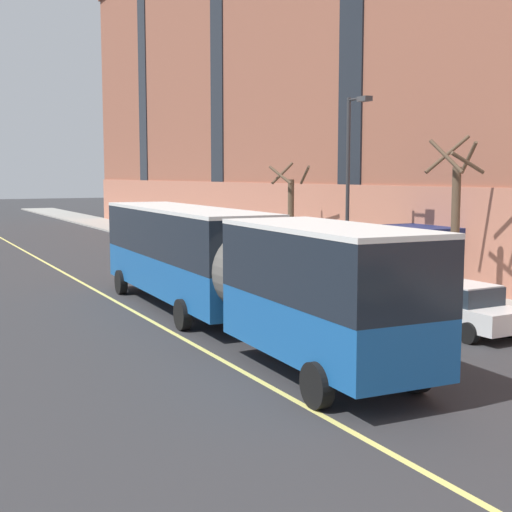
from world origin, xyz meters
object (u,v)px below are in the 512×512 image
at_px(city_bus, 222,262).
at_px(street_tree_far_uptown, 291,214).
at_px(street_lamp, 351,174).
at_px(fire_hydrant, 386,288).
at_px(parked_car_green_1, 252,261).
at_px(parked_car_navy_0, 177,243).
at_px(parked_car_white_2, 457,307).
at_px(street_tree_mid_block, 455,219).

xyz_separation_m(city_bus, street_tree_far_uptown, (9.18, 11.54, 0.73)).
xyz_separation_m(city_bus, street_lamp, (7.94, 4.38, 2.78)).
bearing_deg(fire_hydrant, parked_car_green_1, 102.11).
bearing_deg(street_lamp, street_tree_far_uptown, 80.22).
bearing_deg(fire_hydrant, street_tree_far_uptown, 82.29).
distance_m(parked_car_navy_0, fire_hydrant, 18.19).
bearing_deg(street_tree_far_uptown, street_lamp, -99.78).
relative_size(parked_car_green_1, street_tree_far_uptown, 0.80).
relative_size(parked_car_navy_0, street_tree_far_uptown, 0.86).
distance_m(city_bus, parked_car_white_2, 7.52).
distance_m(parked_car_green_1, street_tree_mid_block, 11.17).
height_order(city_bus, street_tree_far_uptown, street_tree_far_uptown).
height_order(parked_car_green_1, street_tree_far_uptown, street_tree_far_uptown).
xyz_separation_m(parked_car_navy_0, street_tree_far_uptown, (3.13, -8.26, 2.10)).
xyz_separation_m(parked_car_white_2, street_tree_mid_block, (2.90, 3.34, 2.51)).
relative_size(parked_car_white_2, street_lamp, 0.58).
bearing_deg(street_tree_far_uptown, city_bus, -128.50).
relative_size(street_tree_mid_block, street_lamp, 0.79).
bearing_deg(street_tree_far_uptown, street_tree_mid_block, -89.97).
bearing_deg(street_tree_mid_block, city_bus, 176.50).
relative_size(city_bus, street_tree_mid_block, 3.11).
relative_size(city_bus, parked_car_navy_0, 4.18).
bearing_deg(city_bus, fire_hydrant, 12.16).
distance_m(parked_car_green_1, parked_car_white_2, 13.77).
bearing_deg(fire_hydrant, street_tree_mid_block, -59.27).
bearing_deg(street_tree_mid_block, fire_hydrant, 120.73).
bearing_deg(street_tree_mid_block, parked_car_green_1, 106.52).
distance_m(street_tree_mid_block, street_tree_far_uptown, 12.11).
relative_size(parked_car_navy_0, street_lamp, 0.58).
bearing_deg(street_tree_far_uptown, parked_car_green_1, -151.61).
bearing_deg(city_bus, street_lamp, 28.89).
height_order(city_bus, street_tree_mid_block, street_tree_mid_block).
bearing_deg(street_lamp, parked_car_white_2, -101.32).
bearing_deg(parked_car_green_1, fire_hydrant, -77.89).
relative_size(parked_car_navy_0, fire_hydrant, 6.45).
distance_m(parked_car_navy_0, parked_car_green_1, 9.92).
xyz_separation_m(street_tree_mid_block, street_lamp, (-1.24, 4.95, 1.64)).
distance_m(parked_car_white_2, street_lamp, 9.41).
relative_size(city_bus, street_lamp, 2.44).
xyz_separation_m(city_bus, parked_car_white_2, (6.29, -3.90, -1.37)).
relative_size(parked_car_white_2, street_tree_mid_block, 0.74).
bearing_deg(fire_hydrant, city_bus, -167.84).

